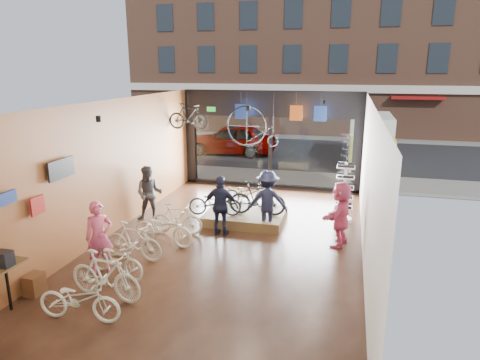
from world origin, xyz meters
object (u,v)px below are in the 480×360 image
(floor_bike_2, at_px, (116,259))
(display_platform, at_px, (245,217))
(floor_bike_0, at_px, (79,299))
(street_car, at_px, (231,139))
(display_bike_right, at_px, (247,194))
(customer_1, at_px, (149,194))
(display_bike_left, at_px, (215,202))
(display_bike_mid, at_px, (257,198))
(floor_bike_5, at_px, (176,219))
(customer_2, at_px, (221,206))
(sunglasses_rack, at_px, (344,192))
(customer_3, at_px, (267,201))
(floor_bike_4, at_px, (163,228))
(hung_bike, at_px, (189,117))
(box_truck, at_px, (371,141))
(customer_5, at_px, (341,214))
(floor_bike_1, at_px, (105,275))
(floor_bike_3, at_px, (133,241))
(customer_0, at_px, (99,237))
(penny_farthing, at_px, (255,128))

(floor_bike_2, relative_size, display_platform, 0.66)
(floor_bike_0, bearing_deg, street_car, 1.23)
(display_bike_right, relative_size, customer_1, 0.90)
(display_bike_left, height_order, display_bike_mid, display_bike_mid)
(floor_bike_5, height_order, customer_2, customer_2)
(sunglasses_rack, bearing_deg, floor_bike_2, -129.55)
(display_bike_mid, bearing_deg, customer_3, -140.80)
(floor_bike_4, height_order, hung_bike, hung_bike)
(hung_bike, bearing_deg, floor_bike_2, -168.23)
(floor_bike_0, xyz_separation_m, display_bike_left, (0.92, 5.52, 0.29))
(street_car, relative_size, display_bike_mid, 2.84)
(box_truck, relative_size, display_bike_mid, 3.48)
(customer_5, bearing_deg, floor_bike_4, -60.03)
(box_truck, distance_m, floor_bike_1, 15.50)
(floor_bike_1, relative_size, floor_bike_5, 1.14)
(floor_bike_3, distance_m, customer_2, 2.67)
(customer_0, bearing_deg, penny_farthing, 35.95)
(display_platform, xyz_separation_m, display_bike_right, (-0.10, 0.63, 0.56))
(floor_bike_5, distance_m, hung_bike, 4.74)
(display_platform, bearing_deg, floor_bike_3, -121.70)
(sunglasses_rack, bearing_deg, floor_bike_3, -135.44)
(floor_bike_5, distance_m, customer_1, 1.57)
(floor_bike_0, xyz_separation_m, display_bike_mid, (2.16, 5.87, 0.38))
(customer_5, relative_size, hung_bike, 1.12)
(floor_bike_2, xyz_separation_m, customer_3, (2.81, 3.67, 0.48))
(floor_bike_3, bearing_deg, display_platform, -25.49)
(floor_bike_4, relative_size, floor_bike_5, 1.17)
(floor_bike_5, xyz_separation_m, customer_5, (4.56, 0.36, 0.43))
(customer_0, bearing_deg, floor_bike_0, -107.20)
(floor_bike_4, bearing_deg, customer_1, 43.71)
(display_bike_left, bearing_deg, floor_bike_2, 152.79)
(display_bike_mid, distance_m, customer_5, 2.68)
(floor_bike_2, xyz_separation_m, penny_farthing, (1.59, 7.40, 2.08))
(box_truck, relative_size, customer_0, 3.51)
(floor_bike_2, bearing_deg, customer_2, -13.99)
(floor_bike_1, bearing_deg, display_bike_left, -2.74)
(street_car, bearing_deg, box_truck, 82.22)
(floor_bike_2, distance_m, sunglasses_rack, 7.08)
(floor_bike_5, xyz_separation_m, sunglasses_rack, (4.62, 2.30, 0.47))
(floor_bike_0, bearing_deg, customer_0, 16.73)
(floor_bike_1, relative_size, floor_bike_2, 1.09)
(floor_bike_4, xyz_separation_m, customer_0, (-0.78, -1.79, 0.39))
(street_car, relative_size, penny_farthing, 2.59)
(box_truck, distance_m, display_bike_left, 10.85)
(display_bike_right, bearing_deg, display_bike_left, 145.42)
(floor_bike_4, relative_size, display_bike_right, 1.14)
(floor_bike_5, distance_m, customer_2, 1.36)
(sunglasses_rack, bearing_deg, floor_bike_5, -148.43)
(display_bike_right, distance_m, sunglasses_rack, 3.06)
(floor_bike_5, bearing_deg, display_bike_right, -41.77)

